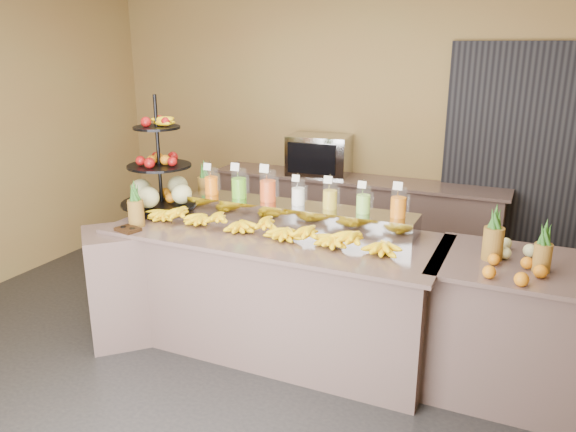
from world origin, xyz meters
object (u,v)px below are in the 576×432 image
Objects in this scene: oven_warmer at (319,155)px; fruit_stand at (165,182)px; condiment_caddy at (128,229)px; pitcher_tray at (298,214)px; right_fruit_pile at (512,259)px; banana_heap at (265,223)px.

fruit_stand is at bearing -117.03° from oven_warmer.
oven_warmer is at bearing 75.67° from condiment_caddy.
pitcher_tray is 1.29m from condiment_caddy.
oven_warmer is at bearing 135.91° from right_fruit_pile.
pitcher_tray is 0.35m from banana_heap.
pitcher_tray is at bearing 168.48° from right_fruit_pile.
pitcher_tray is 1.94× the size of fruit_stand.
right_fruit_pile reaches higher than condiment_caddy.
right_fruit_pile is 0.64× the size of oven_warmer.
banana_heap is 3.25× the size of oven_warmer.
condiment_caddy is 0.42× the size of right_fruit_pile.
pitcher_tray is 1.74m from oven_warmer.
pitcher_tray is 1.61m from right_fruit_pile.
oven_warmer reaches higher than condiment_caddy.
banana_heap is 11.99× the size of condiment_caddy.
right_fruit_pile reaches higher than pitcher_tray.
condiment_caddy is 2.69m from right_fruit_pile.
banana_heap reaches higher than condiment_caddy.
banana_heap is at bearing -31.80° from fruit_stand.
right_fruit_pile is at bearing 0.34° from banana_heap.
right_fruit_pile is at bearing -11.52° from pitcher_tray.
right_fruit_pile is 2.87m from oven_warmer.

